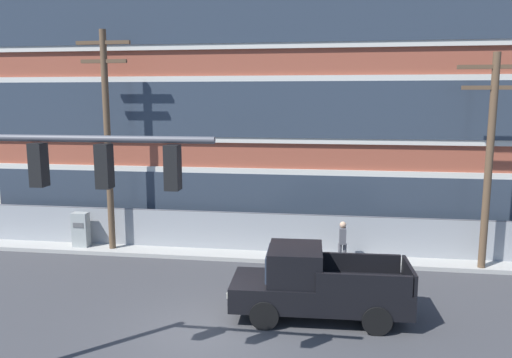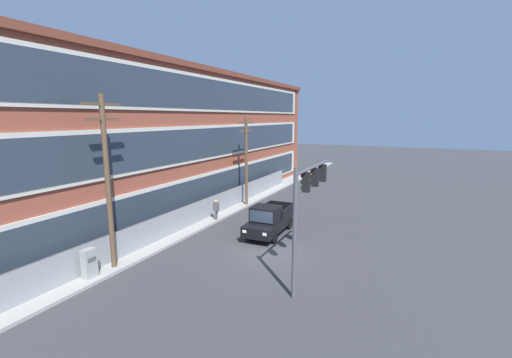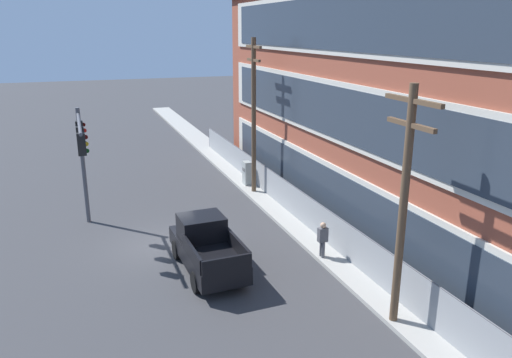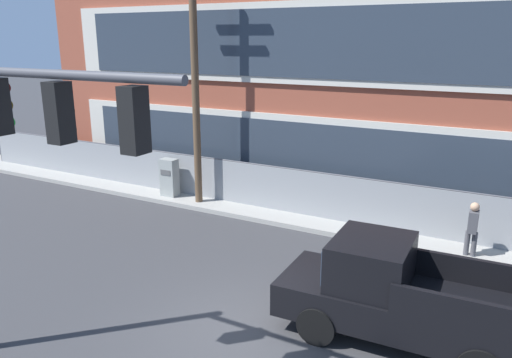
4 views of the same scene
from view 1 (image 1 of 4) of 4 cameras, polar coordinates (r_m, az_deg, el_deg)
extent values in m
plane|color=#38383A|center=(14.20, -5.63, -16.87)|extent=(160.00, 160.00, 0.00)
cube|color=#9E9B93|center=(20.32, -1.03, -8.42)|extent=(80.00, 1.94, 0.16)
cube|color=brown|center=(25.58, 16.32, 7.41)|extent=(40.78, 10.50, 11.19)
cube|color=beige|center=(20.75, 17.87, -2.88)|extent=(37.52, 0.10, 2.69)
cube|color=#2D3844|center=(20.69, 17.90, -2.91)|extent=(35.89, 0.06, 2.24)
cube|color=beige|center=(20.33, 18.39, 7.47)|extent=(37.52, 0.10, 2.69)
cube|color=#2D3844|center=(20.27, 18.42, 7.46)|extent=(35.89, 0.06, 2.24)
cube|color=beige|center=(20.59, 18.94, 17.89)|extent=(37.52, 0.10, 2.69)
cube|color=#2D3844|center=(20.53, 18.97, 17.91)|extent=(35.89, 0.06, 2.24)
cube|color=gray|center=(20.11, 1.58, -6.33)|extent=(37.01, 0.04, 1.70)
cylinder|color=#4C4C51|center=(19.90, 1.59, -3.98)|extent=(37.01, 0.05, 0.05)
cylinder|color=#4C4C51|center=(10.56, -18.50, 4.38)|extent=(5.14, 0.14, 0.14)
cube|color=black|center=(11.17, -23.59, 1.49)|extent=(0.28, 0.32, 0.90)
cylinder|color=#4B0807|center=(11.29, -23.20, 3.02)|extent=(0.04, 0.18, 0.18)
cylinder|color=#503E08|center=(11.32, -23.12, 1.61)|extent=(0.04, 0.18, 0.18)
cylinder|color=green|center=(11.36, -23.03, 0.21)|extent=(0.04, 0.18, 0.18)
cube|color=black|center=(10.49, -16.95, 1.40)|extent=(0.28, 0.32, 0.90)
cylinder|color=red|center=(10.62, -16.61, 3.03)|extent=(0.04, 0.18, 0.18)
cylinder|color=#503E08|center=(10.65, -16.54, 1.54)|extent=(0.04, 0.18, 0.18)
cylinder|color=#0A4011|center=(10.69, -16.47, 0.05)|extent=(0.04, 0.18, 0.18)
cube|color=black|center=(9.97, -9.50, 1.29)|extent=(0.28, 0.32, 0.90)
cylinder|color=#4B0807|center=(10.10, -9.24, 3.00)|extent=(0.04, 0.18, 0.18)
cylinder|color=gold|center=(10.14, -9.20, 1.43)|extent=(0.04, 0.18, 0.18)
cylinder|color=#0A4011|center=(10.18, -9.16, -0.13)|extent=(0.04, 0.18, 0.18)
cube|color=black|center=(14.71, 7.28, -12.75)|extent=(5.08, 2.09, 0.70)
cube|color=black|center=(14.42, 4.52, -9.63)|extent=(1.57, 1.81, 0.97)
cube|color=#283342|center=(14.46, 1.42, -9.55)|extent=(0.12, 1.57, 0.72)
cube|color=black|center=(13.72, 12.21, -11.72)|extent=(2.51, 0.21, 0.56)
cube|color=black|center=(15.41, 11.52, -9.35)|extent=(2.51, 0.21, 0.56)
cube|color=black|center=(14.76, 17.11, -10.42)|extent=(0.17, 1.84, 0.56)
cylinder|color=black|center=(14.09, 0.96, -15.25)|extent=(0.81, 0.29, 0.80)
cylinder|color=black|center=(15.70, 1.56, -12.61)|extent=(0.81, 0.29, 0.80)
cylinder|color=black|center=(14.16, 13.63, -15.39)|extent=(0.81, 0.29, 0.80)
cylinder|color=black|center=(15.76, 12.81, -12.75)|extent=(0.81, 0.29, 0.80)
cube|color=white|center=(14.22, -3.17, -13.03)|extent=(0.07, 0.24, 0.16)
cube|color=white|center=(15.45, -2.35, -11.17)|extent=(0.07, 0.24, 0.16)
cylinder|color=brown|center=(20.69, -16.58, 3.81)|extent=(0.26, 0.26, 8.85)
cube|color=brown|center=(20.72, -17.09, 14.68)|extent=(2.17, 0.14, 0.14)
cube|color=brown|center=(20.66, -17.00, 12.75)|extent=(1.84, 0.14, 0.14)
cylinder|color=brown|center=(19.37, 25.06, 1.41)|extent=(0.26, 0.26, 7.80)
cube|color=brown|center=(19.26, 25.76, 11.48)|extent=(2.54, 0.14, 0.14)
cube|color=brown|center=(19.23, 25.61, 9.40)|extent=(2.16, 0.14, 0.14)
cube|color=#939993|center=(21.96, -19.36, -5.67)|extent=(0.64, 0.42, 1.59)
cube|color=#515151|center=(21.70, -19.67, -5.00)|extent=(0.45, 0.02, 0.20)
cylinder|color=#4C4C51|center=(19.27, 9.54, -8.47)|extent=(0.14, 0.14, 0.85)
cylinder|color=#4C4C51|center=(19.28, 10.08, -8.48)|extent=(0.14, 0.14, 0.85)
cube|color=#4C4C51|center=(19.07, 9.87, -6.40)|extent=(0.25, 0.41, 0.60)
sphere|color=tan|center=(18.96, 9.91, -5.17)|extent=(0.24, 0.24, 0.24)
camera|label=2|loc=(21.04, -69.13, 7.51)|focal=24.00mm
camera|label=3|loc=(20.03, 71.91, 11.65)|focal=35.00mm
camera|label=4|loc=(4.69, 27.45, 4.36)|focal=35.00mm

